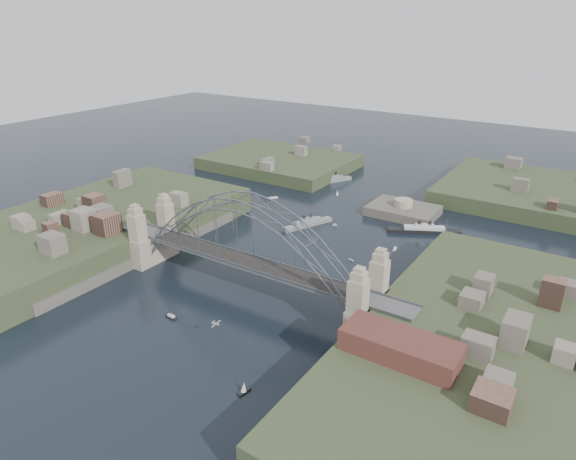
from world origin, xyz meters
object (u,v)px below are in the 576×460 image
(bridge, at_px, (246,246))
(ocean_liner, at_px, (424,230))
(naval_cruiser_near, at_px, (307,224))
(wharf_shed, at_px, (400,347))
(fort_island, at_px, (402,216))
(naval_cruiser_far, at_px, (334,180))

(bridge, relative_size, ocean_liner, 3.97)
(naval_cruiser_near, xyz_separation_m, ocean_liner, (32.87, 15.10, 0.01))
(bridge, xyz_separation_m, wharf_shed, (44.00, -14.00, -2.32))
(fort_island, distance_m, naval_cruiser_far, 41.67)
(bridge, bearing_deg, ocean_liner, 68.41)
(bridge, relative_size, naval_cruiser_far, 5.52)
(fort_island, bearing_deg, bridge, -99.73)
(naval_cruiser_near, relative_size, ocean_liner, 0.83)
(fort_island, xyz_separation_m, naval_cruiser_near, (-21.58, -26.23, 1.18))
(bridge, height_order, naval_cruiser_far, bridge)
(fort_island, xyz_separation_m, ocean_liner, (11.29, -11.13, 1.19))
(wharf_shed, distance_m, naval_cruiser_far, 124.49)
(naval_cruiser_near, bearing_deg, wharf_shed, -47.16)
(naval_cruiser_far, bearing_deg, fort_island, -27.53)
(bridge, height_order, fort_island, bridge)
(naval_cruiser_far, height_order, ocean_liner, ocean_liner)
(naval_cruiser_far, bearing_deg, bridge, -74.39)
(bridge, bearing_deg, naval_cruiser_far, 105.61)
(wharf_shed, relative_size, naval_cruiser_far, 1.31)
(wharf_shed, bearing_deg, naval_cruiser_near, 132.84)
(wharf_shed, distance_m, naval_cruiser_near, 79.33)
(naval_cruiser_far, bearing_deg, ocean_liner, -32.21)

